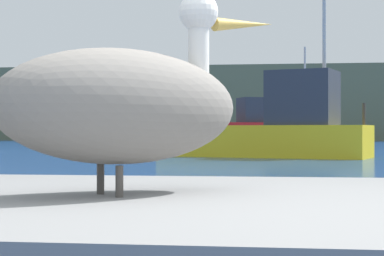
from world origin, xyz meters
The scene contains 4 objects.
hillside_backdrop centered at (0.00, 65.20, 3.34)m, with size 140.00×17.09×6.68m, color #5B664C.
pelican centered at (-0.62, 0.46, 1.00)m, with size 1.15×1.07×0.84m.
fishing_boat_red centered at (-0.51, 36.80, 0.95)m, with size 6.98×4.67×5.79m.
fishing_boat_yellow centered at (-0.17, 20.61, 0.97)m, with size 7.36×4.08×5.55m.
Camera 1 is at (-0.02, -2.13, 0.89)m, focal length 63.06 mm.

